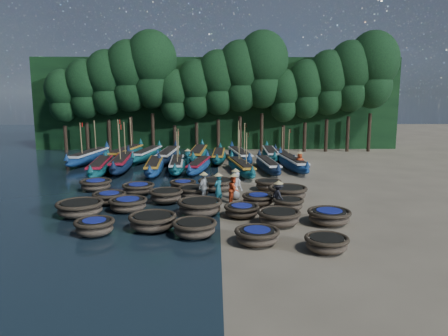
{
  "coord_description": "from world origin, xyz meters",
  "views": [
    {
      "loc": [
        -0.22,
        -26.12,
        6.28
      ],
      "look_at": [
        0.36,
        2.44,
        1.3
      ],
      "focal_mm": 35.0,
      "sensor_mm": 36.0,
      "label": 1
    }
  ],
  "objects_px": {
    "coracle_9": "(329,216)",
    "coracle_19": "(288,192)",
    "coracle_3": "(257,236)",
    "long_boat_8": "(292,163)",
    "long_boat_14": "(219,156)",
    "long_boat_3": "(154,166)",
    "long_boat_15": "(240,155)",
    "coracle_12": "(200,207)",
    "coracle_14": "(288,204)",
    "long_boat_4": "(177,165)",
    "coracle_18": "(258,199)",
    "coracle_24": "(268,185)",
    "fisherman_6": "(300,162)",
    "coracle_23": "(216,184)",
    "coracle_15": "(109,198)",
    "coracle_10": "(80,208)",
    "long_boat_10": "(125,154)",
    "fisherman_5": "(188,160)",
    "fisherman_0": "(235,184)",
    "long_boat_1": "(100,167)",
    "coracle_11": "(128,204)",
    "coracle_13": "(242,210)",
    "coracle_17": "(193,191)",
    "coracle_22": "(183,185)",
    "long_boat_9": "(89,157)",
    "long_boat_12": "(168,155)",
    "long_boat_5": "(199,165)",
    "coracle_5": "(95,226)",
    "long_boat_11": "(147,154)",
    "long_boat_16": "(270,154)",
    "long_boat_7": "(268,165)",
    "fisherman_1": "(218,187)",
    "coracle_8": "(279,217)",
    "coracle_16": "(166,196)",
    "fisherman_3": "(278,195)",
    "long_boat_6": "(241,167)",
    "coracle_20": "(96,185)",
    "fisherman_2": "(234,189)",
    "coracle_21": "(138,188)",
    "coracle_6": "(153,221)",
    "coracle_4": "(327,243)",
    "long_boat_2": "(122,163)"
  },
  "relations": [
    {
      "from": "coracle_19",
      "to": "long_boat_12",
      "type": "relative_size",
      "value": 0.26
    },
    {
      "from": "coracle_9",
      "to": "coracle_14",
      "type": "bearing_deg",
      "value": 121.41
    },
    {
      "from": "coracle_13",
      "to": "long_boat_15",
      "type": "height_order",
      "value": "long_boat_15"
    },
    {
      "from": "coracle_14",
      "to": "fisherman_0",
      "type": "height_order",
      "value": "fisherman_0"
    },
    {
      "from": "coracle_10",
      "to": "long_boat_1",
      "type": "distance_m",
      "value": 12.12
    },
    {
      "from": "coracle_23",
      "to": "coracle_24",
      "type": "relative_size",
      "value": 1.4
    },
    {
      "from": "coracle_13",
      "to": "coracle_17",
      "type": "height_order",
      "value": "coracle_17"
    },
    {
      "from": "long_boat_12",
      "to": "long_boat_14",
      "type": "relative_size",
      "value": 1.15
    },
    {
      "from": "coracle_9",
      "to": "coracle_20",
      "type": "height_order",
      "value": "coracle_9"
    },
    {
      "from": "long_boat_1",
      "to": "fisherman_5",
      "type": "xyz_separation_m",
      "value": [
        6.73,
        1.18,
        0.32
      ]
    },
    {
      "from": "coracle_15",
      "to": "long_boat_2",
      "type": "distance_m",
      "value": 11.14
    },
    {
      "from": "long_boat_16",
      "to": "fisherman_0",
      "type": "bearing_deg",
      "value": -103.07
    },
    {
      "from": "long_boat_14",
      "to": "long_boat_3",
      "type": "bearing_deg",
      "value": -129.05
    },
    {
      "from": "fisherman_0",
      "to": "coracle_5",
      "type": "bearing_deg",
      "value": 85.95
    },
    {
      "from": "long_boat_10",
      "to": "fisherman_5",
      "type": "distance_m",
      "value": 8.45
    },
    {
      "from": "coracle_12",
      "to": "coracle_14",
      "type": "relative_size",
      "value": 1.44
    },
    {
      "from": "coracle_9",
      "to": "coracle_19",
      "type": "bearing_deg",
      "value": 104.17
    },
    {
      "from": "coracle_22",
      "to": "long_boat_9",
      "type": "relative_size",
      "value": 0.24
    },
    {
      "from": "coracle_9",
      "to": "coracle_12",
      "type": "height_order",
      "value": "coracle_12"
    },
    {
      "from": "coracle_18",
      "to": "coracle_24",
      "type": "bearing_deg",
      "value": 74.89
    },
    {
      "from": "long_boat_15",
      "to": "fisherman_5",
      "type": "bearing_deg",
      "value": -141.79
    },
    {
      "from": "coracle_17",
      "to": "fisherman_5",
      "type": "xyz_separation_m",
      "value": [
        -0.89,
        9.12,
        0.51
      ]
    },
    {
      "from": "coracle_22",
      "to": "fisherman_2",
      "type": "distance_m",
      "value": 4.59
    },
    {
      "from": "long_boat_7",
      "to": "fisherman_1",
      "type": "relative_size",
      "value": 4.06
    },
    {
      "from": "coracle_9",
      "to": "coracle_23",
      "type": "distance_m",
      "value": 9.11
    },
    {
      "from": "long_boat_8",
      "to": "long_boat_15",
      "type": "distance_m",
      "value": 5.95
    },
    {
      "from": "fisherman_3",
      "to": "long_boat_1",
      "type": "bearing_deg",
      "value": 22.43
    },
    {
      "from": "coracle_15",
      "to": "long_boat_14",
      "type": "height_order",
      "value": "long_boat_14"
    },
    {
      "from": "fisherman_6",
      "to": "coracle_23",
      "type": "bearing_deg",
      "value": 59.79
    },
    {
      "from": "coracle_6",
      "to": "long_boat_10",
      "type": "height_order",
      "value": "long_boat_10"
    },
    {
      "from": "coracle_23",
      "to": "long_boat_16",
      "type": "bearing_deg",
      "value": 68.69
    },
    {
      "from": "coracle_12",
      "to": "long_boat_4",
      "type": "xyz_separation_m",
      "value": [
        -2.28,
        12.8,
        0.06
      ]
    },
    {
      "from": "coracle_5",
      "to": "fisherman_3",
      "type": "relative_size",
      "value": 1.1
    },
    {
      "from": "coracle_12",
      "to": "long_boat_12",
      "type": "distance_m",
      "value": 17.91
    },
    {
      "from": "long_boat_15",
      "to": "coracle_14",
      "type": "bearing_deg",
      "value": -92.51
    },
    {
      "from": "long_boat_8",
      "to": "long_boat_10",
      "type": "distance_m",
      "value": 15.68
    },
    {
      "from": "long_boat_6",
      "to": "fisherman_0",
      "type": "height_order",
      "value": "long_boat_6"
    },
    {
      "from": "coracle_3",
      "to": "coracle_4",
      "type": "relative_size",
      "value": 1.21
    },
    {
      "from": "coracle_21",
      "to": "fisherman_2",
      "type": "bearing_deg",
      "value": -22.6
    },
    {
      "from": "coracle_11",
      "to": "long_boat_14",
      "type": "relative_size",
      "value": 0.27
    },
    {
      "from": "coracle_8",
      "to": "coracle_23",
      "type": "height_order",
      "value": "coracle_23"
    },
    {
      "from": "coracle_19",
      "to": "long_boat_11",
      "type": "xyz_separation_m",
      "value": [
        -10.59,
        15.55,
        0.09
      ]
    },
    {
      "from": "coracle_15",
      "to": "coracle_10",
      "type": "bearing_deg",
      "value": -109.77
    },
    {
      "from": "long_boat_4",
      "to": "long_boat_5",
      "type": "relative_size",
      "value": 1.08
    },
    {
      "from": "coracle_3",
      "to": "fisherman_0",
      "type": "bearing_deg",
      "value": 93.99
    },
    {
      "from": "coracle_5",
      "to": "coracle_13",
      "type": "distance_m",
      "value": 7.23
    },
    {
      "from": "long_boat_3",
      "to": "long_boat_9",
      "type": "bearing_deg",
      "value": 139.27
    },
    {
      "from": "long_boat_10",
      "to": "long_boat_16",
      "type": "height_order",
      "value": "long_boat_10"
    },
    {
      "from": "coracle_16",
      "to": "coracle_14",
      "type": "bearing_deg",
      "value": -14.15
    },
    {
      "from": "coracle_3",
      "to": "long_boat_8",
      "type": "height_order",
      "value": "long_boat_8"
    }
  ]
}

